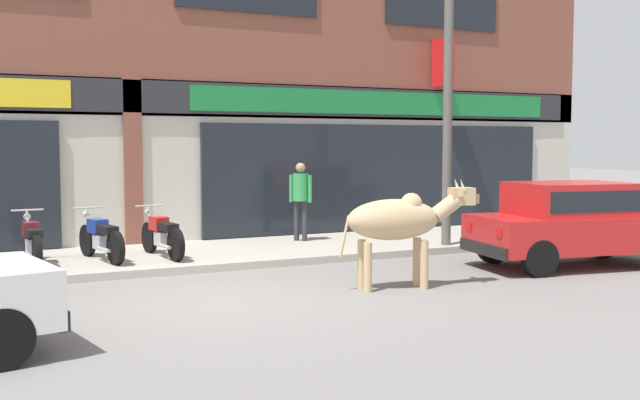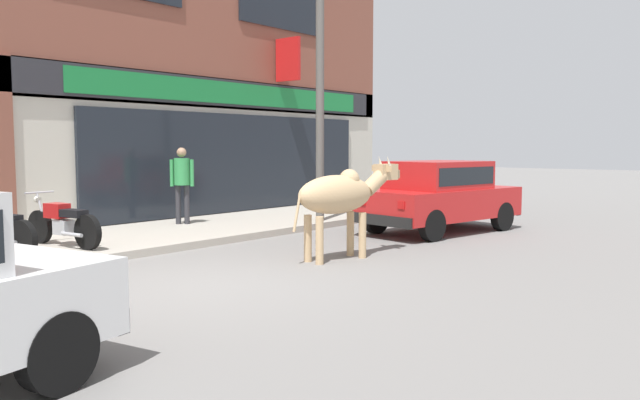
{
  "view_description": "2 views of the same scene",
  "coord_description": "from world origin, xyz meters",
  "px_view_note": "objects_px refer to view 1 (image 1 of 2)",
  "views": [
    {
      "loc": [
        -3.16,
        -9.54,
        2.13
      ],
      "look_at": [
        1.99,
        1.0,
        1.24
      ],
      "focal_mm": 42.0,
      "sensor_mm": 36.0,
      "label": 1
    },
    {
      "loc": [
        -4.93,
        -6.24,
        1.76
      ],
      "look_at": [
        3.7,
        1.0,
        0.79
      ],
      "focal_mm": 35.0,
      "sensor_mm": 36.0,
      "label": 2
    }
  ],
  "objects_px": {
    "motorcycle_2": "(101,238)",
    "utility_pole": "(448,84)",
    "cow": "(400,220)",
    "pedestrian": "(301,193)",
    "motorcycle_1": "(32,242)",
    "motorcycle_3": "(162,235)",
    "car_1": "(573,220)"
  },
  "relations": [
    {
      "from": "car_1",
      "to": "motorcycle_1",
      "type": "distance_m",
      "value": 9.1
    },
    {
      "from": "motorcycle_1",
      "to": "motorcycle_3",
      "type": "relative_size",
      "value": 1.0
    },
    {
      "from": "cow",
      "to": "car_1",
      "type": "height_order",
      "value": "cow"
    },
    {
      "from": "utility_pole",
      "to": "car_1",
      "type": "bearing_deg",
      "value": -70.1
    },
    {
      "from": "car_1",
      "to": "motorcycle_3",
      "type": "height_order",
      "value": "car_1"
    },
    {
      "from": "cow",
      "to": "pedestrian",
      "type": "xyz_separation_m",
      "value": [
        0.52,
        4.62,
        0.11
      ]
    },
    {
      "from": "car_1",
      "to": "motorcycle_2",
      "type": "distance_m",
      "value": 8.1
    },
    {
      "from": "motorcycle_2",
      "to": "motorcycle_3",
      "type": "xyz_separation_m",
      "value": [
        1.04,
        -0.06,
        0.0
      ]
    },
    {
      "from": "car_1",
      "to": "motorcycle_1",
      "type": "height_order",
      "value": "car_1"
    },
    {
      "from": "cow",
      "to": "motorcycle_1",
      "type": "xyz_separation_m",
      "value": [
        -4.71,
        3.75,
        -0.49
      ]
    },
    {
      "from": "utility_pole",
      "to": "motorcycle_2",
      "type": "bearing_deg",
      "value": 171.4
    },
    {
      "from": "utility_pole",
      "to": "cow",
      "type": "bearing_deg",
      "value": -135.42
    },
    {
      "from": "motorcycle_2",
      "to": "utility_pole",
      "type": "height_order",
      "value": "utility_pole"
    },
    {
      "from": "car_1",
      "to": "utility_pole",
      "type": "distance_m",
      "value": 3.59
    },
    {
      "from": "car_1",
      "to": "utility_pole",
      "type": "relative_size",
      "value": 0.6
    },
    {
      "from": "pedestrian",
      "to": "motorcycle_1",
      "type": "bearing_deg",
      "value": -170.56
    },
    {
      "from": "cow",
      "to": "motorcycle_1",
      "type": "distance_m",
      "value": 6.04
    },
    {
      "from": "utility_pole",
      "to": "pedestrian",
      "type": "bearing_deg",
      "value": 141.73
    },
    {
      "from": "motorcycle_3",
      "to": "utility_pole",
      "type": "xyz_separation_m",
      "value": [
        5.42,
        -0.92,
        2.76
      ]
    },
    {
      "from": "motorcycle_2",
      "to": "motorcycle_1",
      "type": "bearing_deg",
      "value": -178.89
    },
    {
      "from": "cow",
      "to": "motorcycle_1",
      "type": "height_order",
      "value": "cow"
    },
    {
      "from": "cow",
      "to": "motorcycle_3",
      "type": "xyz_separation_m",
      "value": [
        -2.58,
        3.71,
        -0.49
      ]
    },
    {
      "from": "car_1",
      "to": "utility_pole",
      "type": "xyz_separation_m",
      "value": [
        -0.89,
        2.45,
        2.46
      ]
    },
    {
      "from": "motorcycle_2",
      "to": "utility_pole",
      "type": "xyz_separation_m",
      "value": [
        6.45,
        -0.98,
        2.76
      ]
    },
    {
      "from": "cow",
      "to": "car_1",
      "type": "distance_m",
      "value": 3.74
    },
    {
      "from": "car_1",
      "to": "motorcycle_3",
      "type": "bearing_deg",
      "value": 151.88
    },
    {
      "from": "cow",
      "to": "utility_pole",
      "type": "xyz_separation_m",
      "value": [
        2.83,
        2.79,
        2.27
      ]
    },
    {
      "from": "cow",
      "to": "car_1",
      "type": "xyz_separation_m",
      "value": [
        3.72,
        0.35,
        -0.19
      ]
    },
    {
      "from": "cow",
      "to": "motorcycle_2",
      "type": "height_order",
      "value": "cow"
    },
    {
      "from": "motorcycle_2",
      "to": "utility_pole",
      "type": "relative_size",
      "value": 0.28
    },
    {
      "from": "motorcycle_3",
      "to": "cow",
      "type": "bearing_deg",
      "value": -55.2
    },
    {
      "from": "pedestrian",
      "to": "utility_pole",
      "type": "xyz_separation_m",
      "value": [
        2.31,
        -1.83,
        2.16
      ]
    }
  ]
}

